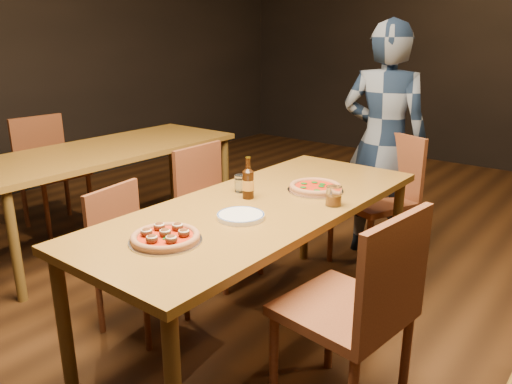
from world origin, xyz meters
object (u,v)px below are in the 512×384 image
Objects in this scene: chair_main_sw at (222,212)px; chair_main_e at (343,308)px; plate_stack at (241,216)px; chair_end at (373,200)px; beer_bottle at (248,184)px; table_main at (262,216)px; table_left at (108,157)px; water_glass at (241,183)px; amber_glass at (334,196)px; chair_nbr_left at (54,172)px; chair_main_nw at (141,258)px; pizza_margherita at (315,187)px; diner at (384,143)px; pizza_meatball at (165,237)px.

chair_main_sw is 1.38m from chair_main_e.
chair_main_sw reaches higher than plate_stack.
beer_bottle is (-0.19, -1.11, 0.34)m from chair_end.
table_main is at bearing -72.76° from chair_end.
chair_main_e is (2.31, -0.55, -0.18)m from table_left.
water_glass is (-0.26, 0.32, 0.04)m from plate_stack.
water_glass is at bearing -83.95° from chair_end.
amber_glass is (0.40, 0.17, -0.03)m from beer_bottle.
chair_nbr_left reaches higher than plate_stack.
chair_nbr_left is at bearing 175.22° from table_main.
chair_main_e reaches higher than chair_nbr_left.
chair_end reaches higher than plate_stack.
pizza_margherita is at bearing -52.36° from chair_main_nw.
plate_stack is 1.61m from diner.
plate_stack reaches higher than table_left.
table_left is 1.35m from chair_main_nw.
table_left is 20.62× the size of amber_glass.
pizza_margherita is at bearing -67.13° from chair_end.
chair_nbr_left is (-1.70, -0.18, 0.02)m from chair_main_sw.
table_main is 0.37m from pizza_margherita.
table_main is at bearing -10.01° from table_left.
chair_nbr_left is 2.47m from pizza_meatball.
table_left is 2.38m from chair_main_e.
plate_stack is at bearing -119.75° from amber_glass.
pizza_margherita is (0.10, 0.34, 0.09)m from table_main.
beer_bottle is (0.51, -0.35, 0.37)m from chair_main_sw.
table_main is 2.09× the size of chair_nbr_left.
chair_main_e reaches higher than chair_main_sw.
table_main is 0.75m from chair_main_sw.
chair_main_sw reaches higher than pizza_meatball.
diner is (0.57, 1.73, 0.42)m from chair_main_nw.
chair_main_e is 1.48m from chair_end.
chair_main_e is at bearing -20.57° from beer_bottle.
plate_stack is at bearing -88.23° from chair_main_nw.
diner reaches higher than table_left.
plate_stack is at bearing 81.94° from diner.
diner reaches higher than pizza_meatball.
water_glass is (-0.31, -0.26, 0.03)m from pizza_margherita.
pizza_meatball is at bearing -110.88° from amber_glass.
chair_main_nw is 2.72× the size of pizza_margherita.
chair_end reaches higher than pizza_margherita.
chair_end is (0.70, 0.76, 0.03)m from chair_main_sw.
pizza_meatball is (1.69, -0.93, 0.09)m from table_left.
table_main is 2.07× the size of chair_end.
amber_glass is at bearing 32.34° from table_main.
chair_end reaches higher than amber_glass.
chair_main_sw is 0.95× the size of chair_nbr_left.
chair_end is 1.01× the size of chair_nbr_left.
pizza_meatball is (-0.01, -0.63, 0.09)m from table_main.
water_glass is at bearing 104.97° from pizza_meatball.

